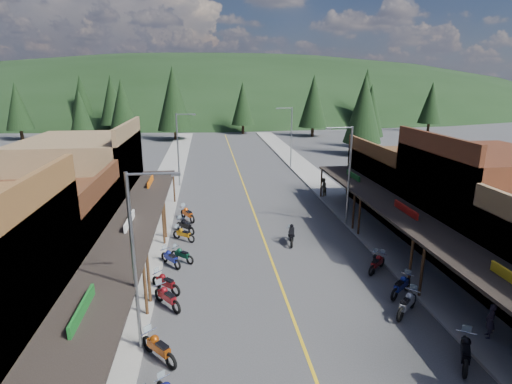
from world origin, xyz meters
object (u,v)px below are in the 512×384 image
object	(u,v)px
bike_west_11	(185,225)
pedestrian_east_a	(490,321)
pine_8	(81,119)
shop_west_2	(42,237)
shop_east_3	(407,182)
pine_0	(17,106)
shop_east_2	(479,204)
bike_west_5	(159,347)
bike_east_8	(375,261)
bike_east_6	(401,285)
rider_on_bike	(291,235)
pine_11	(364,109)
pine_9	(370,110)
pine_10	(123,108)
pine_2	(174,98)
bike_east_7	(377,262)
pine_1	(112,100)
bike_east_4	(465,350)
pine_5	(366,95)
streetlight_0	(137,256)
bike_east_5	(407,303)
bike_west_12	(187,213)
bike_west_10	(184,234)
pine_3	(243,104)
shop_west_3	(86,181)
pine_7	(82,99)
streetlight_2	(348,172)
streetlight_3	(290,135)
pine_4	(314,101)
bike_west_8	(171,257)
bike_west_7	(166,282)
pedestrian_east_b	(323,187)
bike_west_6	(167,296)
pine_6	(431,103)

from	to	relation	value
bike_west_11	pedestrian_east_a	distance (m)	20.75
pine_8	shop_west_2	bearing A→B (deg)	-77.85
shop_east_3	pine_0	xyz separation A→B (m)	(-53.75, 50.70, 3.95)
shop_east_2	shop_east_3	size ratio (longest dim) A/B	1.00
bike_west_5	bike_east_8	world-z (taller)	bike_west_5
pine_0	bike_east_8	distance (m)	77.39
shop_west_2	bike_east_6	world-z (taller)	shop_west_2
bike_east_6	rider_on_bike	distance (m)	8.97
shop_east_2	pine_11	distance (m)	37.01
shop_east_2	pine_9	world-z (taller)	pine_9
bike_east_8	pine_10	bearing A→B (deg)	141.94
pine_2	bike_east_7	world-z (taller)	pine_2
pine_1	pine_2	xyz separation A→B (m)	(14.00, -12.00, 0.75)
shop_east_2	bike_west_5	world-z (taller)	shop_east_2
shop_east_2	bike_east_4	size ratio (longest dim) A/B	4.66
shop_west_2	bike_west_11	world-z (taller)	shop_west_2
shop_east_3	pine_5	bearing A→B (deg)	71.55
streetlight_0	bike_east_7	distance (m)	14.88
pine_11	bike_west_11	bearing A→B (deg)	-130.60
shop_east_3	bike_east_5	size ratio (longest dim) A/B	4.73
bike_west_12	pedestrian_east_a	bearing A→B (deg)	-80.59
bike_west_10	bike_east_8	distance (m)	13.49
bike_east_8	pine_3	bearing A→B (deg)	117.94
shop_west_2	shop_east_3	world-z (taller)	same
pine_5	bike_west_5	bearing A→B (deg)	-117.06
shop_west_3	pine_5	xyz separation A→B (m)	(47.78, 60.70, 4.47)
pine_1	bike_west_12	world-z (taller)	pine_1
pine_3	pine_2	bearing A→B (deg)	-150.26
pine_9	bike_west_12	size ratio (longest dim) A/B	4.70
bike_west_10	pine_7	bearing A→B (deg)	58.84
streetlight_2	streetlight_3	xyz separation A→B (m)	(0.00, 22.00, 0.00)
shop_west_2	pine_4	bearing A→B (deg)	61.42
pine_0	pedestrian_east_a	size ratio (longest dim) A/B	6.57
pine_1	pine_11	distance (m)	54.41
bike_west_11	rider_on_bike	world-z (taller)	rider_on_bike
shop_west_2	bike_west_8	world-z (taller)	shop_west_2
bike_west_7	pedestrian_east_b	distance (m)	21.97
bike_east_5	pine_3	bearing A→B (deg)	139.17
streetlight_0	bike_west_10	xyz separation A→B (m)	(1.08, 12.23, -3.90)
shop_east_3	streetlight_0	bearing A→B (deg)	-140.12
pine_4	pine_9	xyz separation A→B (m)	(6.00, -15.00, -0.86)
streetlight_3	pine_9	distance (m)	22.79
pine_5	pine_1	bearing A→B (deg)	-178.03
bike_east_4	rider_on_bike	distance (m)	14.08
bike_west_6	bike_west_11	bearing A→B (deg)	50.19
pine_0	pine_6	distance (m)	86.02
pine_3	pine_7	distance (m)	37.37
pine_10	bike_east_7	bearing A→B (deg)	-64.27
pine_8	pine_9	xyz separation A→B (m)	(46.00, 5.00, 0.40)
pine_9	bike_west_11	distance (m)	47.99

